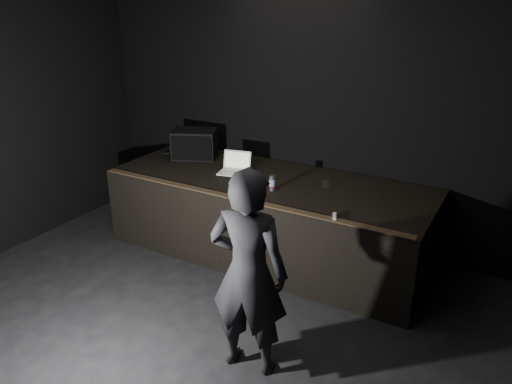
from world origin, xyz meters
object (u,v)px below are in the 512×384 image
Objects in this scene: stage_riser at (269,216)px; person at (249,273)px; stage_monitor at (194,144)px; beer_can at (272,183)px; laptop at (235,167)px.

person reaches higher than stage_riser.
stage_monitor is at bearing 168.48° from stage_riser.
beer_can is at bearing -44.52° from stage_monitor.
person reaches higher than laptop.
beer_can is (1.52, -0.56, -0.11)m from stage_monitor.
person is (2.18, -2.23, -0.25)m from stage_monitor.
beer_can is at bearing -37.19° from laptop.
stage_monitor is at bearing 151.61° from laptop.
stage_riser is 22.01× the size of beer_can.
laptop is at bearing 155.19° from beer_can.
stage_monitor reaches higher than laptop.
stage_monitor is 0.85m from laptop.
stage_monitor is 1.66× the size of laptop.
laptop is 0.22× the size of person.
laptop is 2.43m from person.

